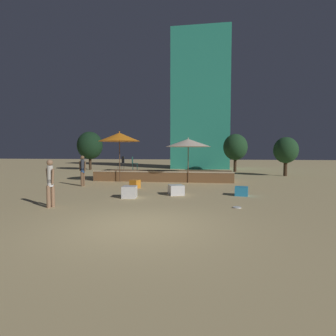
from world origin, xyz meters
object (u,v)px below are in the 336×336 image
Objects in this scene: bistro_chair_1 at (122,162)px; background_tree_2 at (286,150)px; cube_seat_0 at (176,190)px; cube_seat_1 at (241,191)px; cube_seat_3 at (135,184)px; person_0 at (50,182)px; patio_umbrella_0 at (119,137)px; background_tree_0 at (235,147)px; bistro_chair_0 at (134,162)px; frisbee_disc at (237,207)px; background_tree_1 at (90,146)px; cube_seat_2 at (130,192)px; person_1 at (83,170)px; patio_umbrella_1 at (188,143)px.

bistro_chair_1 is 12.81m from background_tree_2.
cube_seat_0 is 2.86m from cube_seat_1.
cube_seat_0 is at bearing -37.55° from cube_seat_3.
person_0 is (-3.95, -3.26, 0.66)m from cube_seat_0.
patio_umbrella_0 reaches higher than person_0.
bistro_chair_1 is 11.87m from background_tree_0.
background_tree_0 is (7.49, 8.87, 1.12)m from bistro_chair_0.
frisbee_disc is 22.16m from background_tree_1.
cube_seat_3 is at bearing -56.48° from patio_umbrella_0.
background_tree_2 is at bearing 51.00° from cube_seat_2.
cube_seat_1 is 1.14× the size of cube_seat_3.
background_tree_0 is (7.91, 17.59, 1.48)m from person_0.
person_1 is (-8.38, 1.97, 0.73)m from cube_seat_1.
patio_umbrella_0 is 11.53× the size of frisbee_disc.
background_tree_2 reaches higher than person_0.
person_0 is 0.53× the size of background_tree_2.
bistro_chair_0 is 0.22× the size of background_tree_1.
patio_umbrella_0 is 9.92m from frisbee_disc.
bistro_chair_1 is at bearing -3.72° from person_1.
person_1 reaches higher than cube_seat_1.
cube_seat_1 is 0.38× the size of person_0.
person_1 is 15.47m from background_tree_0.
background_tree_1 reaches higher than bistro_chair_0.
background_tree_1 is at bearing 120.10° from cube_seat_2.
cube_seat_3 reaches higher than cube_seat_1.
cube_seat_0 is at bearing -105.45° from background_tree_0.
cube_seat_2 is (-1.83, -1.03, 0.02)m from cube_seat_0.
patio_umbrella_0 is 5.11× the size of cube_seat_1.
cube_seat_1 is 7.68m from person_0.
bistro_chair_1 is 11.09m from frisbee_disc.
cube_seat_3 is at bearing -170.12° from bistro_chair_0.
background_tree_1 reaches higher than background_tree_2.
person_1 is at bearing 166.79° from cube_seat_1.
patio_umbrella_1 is 5.06× the size of cube_seat_3.
cube_seat_3 is 0.15× the size of background_tree_0.
background_tree_1 is at bearing 123.53° from cube_seat_3.
person_0 is at bearing -117.41° from patio_umbrella_1.
person_1 is 14.05m from background_tree_1.
patio_umbrella_1 is 3.98m from bistro_chair_0.
background_tree_0 reaches higher than background_tree_2.
bistro_chair_1 is at bearing 141.44° from cube_seat_1.
background_tree_1 reaches higher than cube_seat_1.
patio_umbrella_1 is at bearing 107.31° from frisbee_disc.
background_tree_1 is at bearing 177.53° from background_tree_0.
patio_umbrella_0 is 3.29m from person_1.
person_0 is at bearing -68.57° from background_tree_1.
person_0 is (-6.80, -3.50, 0.69)m from cube_seat_1.
background_tree_0 is (3.96, 14.33, 2.14)m from cube_seat_0.
person_1 is at bearing -120.84° from patio_umbrella_0.
person_0 is 9.44m from bistro_chair_1.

